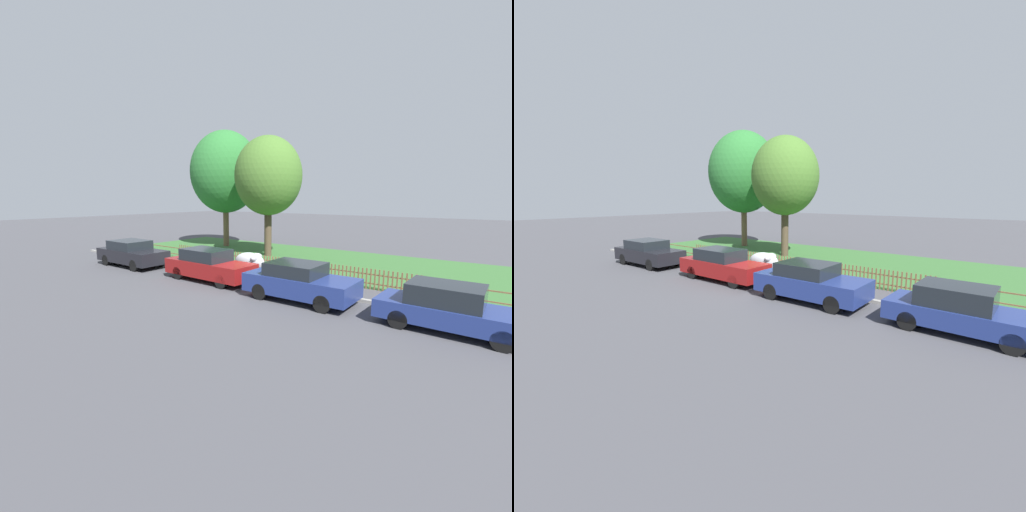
% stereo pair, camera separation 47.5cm
% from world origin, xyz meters
% --- Properties ---
extents(ground_plane, '(120.00, 120.00, 0.00)m').
position_xyz_m(ground_plane, '(0.00, 0.00, 0.00)').
color(ground_plane, '#424247').
extents(kerb_stone, '(29.30, 0.20, 0.12)m').
position_xyz_m(kerb_stone, '(0.00, 0.10, 0.06)').
color(kerb_stone, gray).
rests_on(kerb_stone, ground).
extents(grass_strip, '(29.30, 9.61, 0.01)m').
position_xyz_m(grass_strip, '(0.00, 6.87, 0.01)').
color(grass_strip, '#33602D').
rests_on(grass_strip, ground).
extents(park_fence, '(29.30, 0.05, 0.90)m').
position_xyz_m(park_fence, '(0.00, 2.07, 0.45)').
color(park_fence, brown).
rests_on(park_fence, ground).
extents(parked_car_silver_hatchback, '(4.45, 1.92, 1.46)m').
position_xyz_m(parked_car_silver_hatchback, '(-7.53, -1.17, 0.75)').
color(parked_car_silver_hatchback, black).
rests_on(parked_car_silver_hatchback, ground).
extents(parked_car_black_saloon, '(4.59, 1.69, 1.50)m').
position_xyz_m(parked_car_black_saloon, '(-1.47, -1.01, 0.75)').
color(parked_car_black_saloon, maroon).
rests_on(parked_car_black_saloon, ground).
extents(parked_car_navy_estate, '(4.29, 1.93, 1.46)m').
position_xyz_m(parked_car_navy_estate, '(3.53, -1.16, 0.74)').
color(parked_car_navy_estate, navy).
rests_on(parked_car_navy_estate, ground).
extents(parked_car_red_compact, '(4.19, 1.68, 1.41)m').
position_xyz_m(parked_car_red_compact, '(8.61, -1.14, 0.70)').
color(parked_car_red_compact, navy).
rests_on(parked_car_red_compact, ground).
extents(covered_motorcycle, '(1.91, 0.91, 1.18)m').
position_xyz_m(covered_motorcycle, '(-0.52, 0.95, 0.72)').
color(covered_motorcycle, black).
rests_on(covered_motorcycle, ground).
extents(tree_nearest_kerb, '(5.51, 5.51, 9.01)m').
position_xyz_m(tree_nearest_kerb, '(-8.72, 8.18, 5.83)').
color(tree_nearest_kerb, brown).
rests_on(tree_nearest_kerb, ground).
extents(tree_behind_motorcycle, '(4.44, 4.44, 7.83)m').
position_xyz_m(tree_behind_motorcycle, '(-3.31, 6.40, 5.25)').
color(tree_behind_motorcycle, '#473828').
rests_on(tree_behind_motorcycle, ground).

